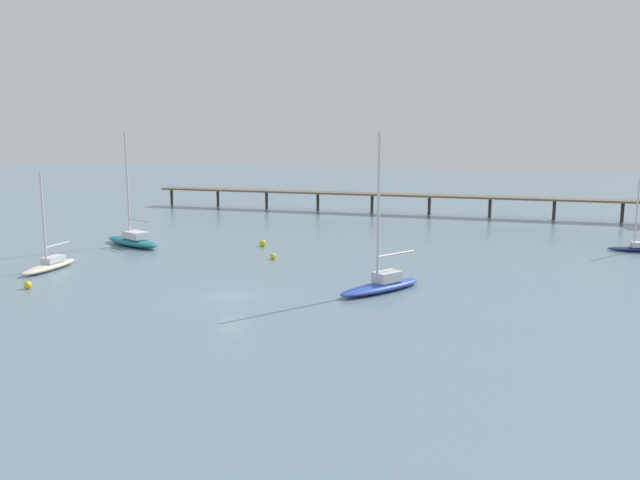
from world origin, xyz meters
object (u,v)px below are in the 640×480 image
at_px(sailboat_teal, 133,239).
at_px(mooring_buoy_near, 273,256).
at_px(sailboat_cream, 50,264).
at_px(mooring_buoy_outer, 28,285).
at_px(sailboat_navy, 638,247).
at_px(mooring_buoy_inner, 263,243).
at_px(sailboat_blue, 382,282).
at_px(pier, 501,194).

bearing_deg(sailboat_teal, mooring_buoy_near, -4.66).
relative_size(sailboat_cream, mooring_buoy_outer, 14.35).
relative_size(sailboat_cream, sailboat_navy, 1.16).
bearing_deg(mooring_buoy_inner, sailboat_cream, -125.25).
xyz_separation_m(sailboat_blue, mooring_buoy_near, (-14.37, 9.00, -0.44)).
height_order(sailboat_cream, mooring_buoy_inner, sailboat_cream).
bearing_deg(mooring_buoy_inner, sailboat_navy, 16.51).
bearing_deg(sailboat_blue, sailboat_navy, 51.44).
distance_m(sailboat_blue, sailboat_cream, 32.68).
bearing_deg(sailboat_teal, sailboat_navy, 17.31).
bearing_deg(sailboat_cream, mooring_buoy_inner, 54.75).
relative_size(sailboat_navy, mooring_buoy_near, 12.59).
height_order(sailboat_navy, mooring_buoy_inner, sailboat_navy).
distance_m(sailboat_cream, mooring_buoy_inner, 23.56).
distance_m(sailboat_navy, mooring_buoy_near, 41.25).
relative_size(sailboat_navy, mooring_buoy_outer, 12.34).
height_order(sailboat_navy, mooring_buoy_outer, sailboat_navy).
bearing_deg(sailboat_blue, mooring_buoy_near, 147.95).
bearing_deg(sailboat_teal, mooring_buoy_outer, -76.38).
distance_m(pier, mooring_buoy_outer, 71.14).
bearing_deg(mooring_buoy_outer, pier, 61.82).
xyz_separation_m(sailboat_cream, sailboat_navy, (54.76, 31.44, -0.07)).
bearing_deg(pier, sailboat_blue, -95.52).
relative_size(pier, sailboat_cream, 9.32).
relative_size(sailboat_blue, mooring_buoy_near, 20.34).
height_order(sailboat_blue, mooring_buoy_outer, sailboat_blue).
relative_size(pier, mooring_buoy_outer, 133.75).
xyz_separation_m(sailboat_blue, mooring_buoy_outer, (-28.48, -10.13, -0.43)).
height_order(pier, mooring_buoy_inner, pier).
bearing_deg(sailboat_blue, mooring_buoy_outer, -160.43).
distance_m(sailboat_blue, mooring_buoy_inner, 24.59).
bearing_deg(mooring_buoy_inner, sailboat_teal, -160.47).
xyz_separation_m(sailboat_blue, sailboat_cream, (-32.49, -3.51, -0.14)).
bearing_deg(sailboat_navy, sailboat_teal, -162.69).
distance_m(sailboat_teal, sailboat_navy, 58.41).
relative_size(pier, mooring_buoy_near, 136.46).
relative_size(sailboat_cream, mooring_buoy_near, 14.64).
distance_m(sailboat_teal, mooring_buoy_inner, 15.50).
xyz_separation_m(sailboat_blue, mooring_buoy_inner, (-18.89, 15.73, -0.37)).
height_order(sailboat_teal, mooring_buoy_inner, sailboat_teal).
xyz_separation_m(mooring_buoy_outer, mooring_buoy_near, (14.11, 19.12, -0.01)).
height_order(sailboat_cream, sailboat_teal, sailboat_teal).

